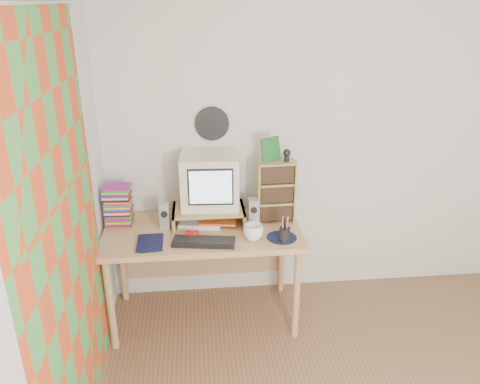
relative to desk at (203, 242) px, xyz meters
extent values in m
plane|color=silver|center=(1.03, 0.31, 0.63)|extent=(3.50, 0.00, 3.50)
plane|color=silver|center=(-0.72, -1.44, 0.63)|extent=(0.00, 3.50, 3.50)
plane|color=#CA451C|center=(-0.68, -0.96, 0.53)|extent=(0.00, 2.20, 2.20)
cylinder|color=black|center=(0.10, 0.29, 0.81)|extent=(0.25, 0.02, 0.25)
cube|color=tan|center=(0.00, -0.06, 0.11)|extent=(1.40, 0.70, 0.04)
cube|color=tan|center=(0.00, 0.27, -0.24)|extent=(1.33, 0.02, 0.41)
cylinder|color=tan|center=(-0.64, -0.35, -0.26)|extent=(0.05, 0.05, 0.71)
cylinder|color=tan|center=(0.64, -0.35, -0.26)|extent=(0.05, 0.05, 0.71)
cylinder|color=tan|center=(-0.64, 0.23, -0.26)|extent=(0.05, 0.05, 0.71)
cylinder|color=tan|center=(0.64, 0.23, -0.26)|extent=(0.05, 0.05, 0.71)
cube|color=tan|center=(-0.20, 0.04, 0.19)|extent=(0.02, 0.30, 0.12)
cube|color=tan|center=(0.30, 0.04, 0.19)|extent=(0.02, 0.30, 0.12)
cube|color=tan|center=(0.05, 0.04, 0.24)|extent=(0.52, 0.30, 0.02)
cube|color=silver|center=(0.07, 0.09, 0.45)|extent=(0.42, 0.42, 0.38)
cube|color=#B2B3B7|center=(-0.26, -0.01, 0.23)|extent=(0.08, 0.08, 0.19)
cube|color=#B2B3B7|center=(0.37, 0.00, 0.23)|extent=(0.07, 0.07, 0.19)
cube|color=black|center=(0.00, -0.28, 0.15)|extent=(0.44, 0.20, 0.03)
cube|color=tan|center=(0.54, 0.04, 0.36)|extent=(0.28, 0.16, 0.46)
imported|color=white|center=(0.34, -0.25, 0.19)|extent=(0.16, 0.16, 0.11)
imported|color=#0E1135|center=(-0.44, -0.25, 0.16)|extent=(0.21, 0.16, 0.04)
cylinder|color=black|center=(0.54, -0.25, 0.14)|extent=(0.22, 0.22, 0.00)
cube|color=#B41318|center=(-0.07, -0.18, 0.16)|extent=(0.09, 0.07, 0.04)
cube|color=#1B6027|center=(0.50, 0.06, 0.68)|extent=(0.13, 0.06, 0.17)
camera|label=1|loc=(-0.03, -3.06, 1.65)|focal=35.00mm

